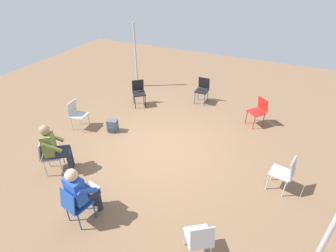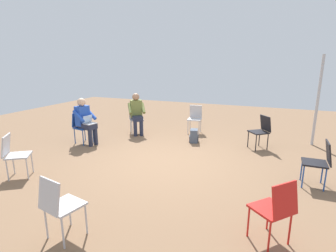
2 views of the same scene
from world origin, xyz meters
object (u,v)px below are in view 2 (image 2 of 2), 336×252
at_px(chair_east, 81,125).
at_px(chair_northwest, 276,208).
at_px(person_with_laptop, 85,119).
at_px(chair_west, 320,160).
at_px(chair_north, 59,204).
at_px(chair_southwest, 261,130).
at_px(chair_south, 195,117).
at_px(chair_southeast, 136,117).
at_px(backpack_near_laptop_user, 194,137).
at_px(person_in_olive, 137,112).
at_px(chair_northeast, 14,153).

xyz_separation_m(chair_east, chair_northwest, (-4.90, 2.44, 0.00)).
bearing_deg(person_with_laptop, chair_west, 96.06).
distance_m(chair_east, chair_northwest, 5.47).
height_order(chair_north, chair_east, same).
bearing_deg(chair_southwest, chair_south, 27.56).
relative_size(chair_southeast, chair_northwest, 1.00).
distance_m(chair_north, person_with_laptop, 4.02).
xyz_separation_m(chair_southeast, chair_southwest, (-3.69, 0.18, 0.00)).
xyz_separation_m(chair_southeast, backpack_near_laptop_user, (-1.97, 0.31, -0.34)).
distance_m(chair_north, person_in_olive, 4.96).
xyz_separation_m(chair_northwest, person_in_olive, (3.96, -3.82, 0.20)).
bearing_deg(chair_west, chair_northwest, 160.28).
distance_m(chair_east, backpack_near_laptop_user, 3.08).
relative_size(chair_southeast, backpack_near_laptop_user, 2.36).
relative_size(chair_west, chair_south, 1.00).
bearing_deg(chair_south, chair_southeast, 15.68).
bearing_deg(chair_east, person_in_olive, 156.66).
distance_m(chair_southeast, person_with_laptop, 1.70).
bearing_deg(chair_north, chair_west, 53.62).
relative_size(chair_southwest, person_with_laptop, 0.69).
relative_size(chair_north, chair_northwest, 1.00).
relative_size(chair_west, backpack_near_laptop_user, 2.36).
xyz_separation_m(chair_southwest, chair_south, (1.99, -0.87, 0.00)).
distance_m(chair_north, chair_east, 4.14).
bearing_deg(chair_east, chair_north, 47.32).
bearing_deg(chair_north, chair_east, 138.04).
relative_size(chair_north, chair_southwest, 1.00).
relative_size(chair_east, chair_south, 1.00).
distance_m(chair_east, chair_south, 3.37).
distance_m(person_in_olive, backpack_near_laptop_user, 1.96).
bearing_deg(backpack_near_laptop_user, chair_west, 148.47).
xyz_separation_m(chair_northeast, chair_northwest, (-4.61, 0.19, 0.00)).
distance_m(chair_east, chair_southwest, 4.73).
bearing_deg(person_with_laptop, person_in_olive, 162.21).
distance_m(chair_northeast, chair_southeast, 3.80).
height_order(chair_south, person_with_laptop, person_with_laptop).
xyz_separation_m(chair_northeast, backpack_near_laptop_user, (-2.53, -3.45, -0.34)).
relative_size(chair_south, person_with_laptop, 0.69).
xyz_separation_m(chair_south, backpack_near_laptop_user, (-0.27, 1.00, -0.34)).
height_order(chair_southeast, person_in_olive, person_in_olive).
bearing_deg(chair_east, chair_southeast, 161.88).
bearing_deg(chair_northeast, chair_southeast, 136.70).
distance_m(chair_north, chair_west, 4.24).
bearing_deg(person_with_laptop, chair_southeast, 167.37).
distance_m(chair_south, person_with_laptop, 3.27).
distance_m(chair_southeast, backpack_near_laptop_user, 2.02).
bearing_deg(chair_east, backpack_near_laptop_user, 124.20).
bearing_deg(chair_south, person_in_olive, 20.81).
distance_m(chair_northwest, chair_southwest, 3.79).
height_order(chair_west, chair_southwest, same).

